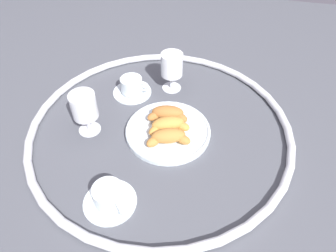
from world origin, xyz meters
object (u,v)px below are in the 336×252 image
object	(u,v)px
croissant_small	(168,125)
croissant_extra	(168,137)
croissant_large	(168,113)
coffee_cup_near	(109,197)
pastry_plate	(168,131)
juice_glass_right	(84,108)
juice_glass_left	(172,66)
coffee_cup_far	(132,87)

from	to	relation	value
croissant_small	croissant_extra	world-z (taller)	same
croissant_large	coffee_cup_near	bearing A→B (deg)	76.32
croissant_large	croissant_small	distance (m)	0.05
pastry_plate	juice_glass_right	world-z (taller)	juice_glass_right
croissant_extra	juice_glass_right	size ratio (longest dim) A/B	0.93
croissant_small	juice_glass_left	xyz separation A→B (m)	(0.04, -0.23, 0.05)
croissant_large	coffee_cup_far	distance (m)	0.20
coffee_cup_near	juice_glass_left	world-z (taller)	juice_glass_left
juice_glass_right	pastry_plate	bearing A→B (deg)	-170.56
pastry_plate	coffee_cup_near	world-z (taller)	coffee_cup_near
croissant_large	juice_glass_right	size ratio (longest dim) A/B	0.97
coffee_cup_far	juice_glass_right	bearing A→B (deg)	69.83
pastry_plate	coffee_cup_far	world-z (taller)	coffee_cup_far
juice_glass_right	coffee_cup_near	bearing A→B (deg)	123.64
croissant_small	coffee_cup_far	world-z (taller)	same
coffee_cup_near	juice_glass_left	distance (m)	0.50
croissant_small	croissant_extra	distance (m)	0.05
croissant_large	croissant_small	bearing A→B (deg)	104.69
croissant_extra	coffee_cup_near	world-z (taller)	same
coffee_cup_far	croissant_extra	bearing A→B (deg)	129.60
croissant_extra	juice_glass_right	distance (m)	0.26
croissant_small	coffee_cup_near	world-z (taller)	same
croissant_small	juice_glass_right	world-z (taller)	juice_glass_right
coffee_cup_near	juice_glass_right	world-z (taller)	juice_glass_right
juice_glass_left	juice_glass_right	xyz separation A→B (m)	(0.21, 0.26, -0.00)
croissant_small	juice_glass_left	distance (m)	0.24
coffee_cup_near	juice_glass_right	bearing A→B (deg)	-56.36
croissant_large	juice_glass_right	bearing A→B (deg)	20.38
croissant_small	juice_glass_right	bearing A→B (deg)	8.72
coffee_cup_near	croissant_small	bearing A→B (deg)	-108.50
coffee_cup_far	juice_glass_right	xyz separation A→B (m)	(0.08, 0.21, 0.07)
juice_glass_left	juice_glass_right	size ratio (longest dim) A/B	1.00
coffee_cup_near	juice_glass_left	xyz separation A→B (m)	(-0.05, -0.49, 0.07)
pastry_plate	croissant_small	world-z (taller)	croissant_small
croissant_large	juice_glass_right	xyz separation A→B (m)	(0.23, 0.09, 0.05)
coffee_cup_near	juice_glass_right	xyz separation A→B (m)	(0.15, -0.23, 0.07)
coffee_cup_near	juice_glass_right	distance (m)	0.28
coffee_cup_near	croissant_large	bearing A→B (deg)	-103.68
coffee_cup_far	juice_glass_left	world-z (taller)	juice_glass_left
coffee_cup_far	coffee_cup_near	bearing A→B (deg)	100.15
croissant_extra	coffee_cup_near	size ratio (longest dim) A/B	0.95
coffee_cup_near	juice_glass_right	size ratio (longest dim) A/B	0.97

